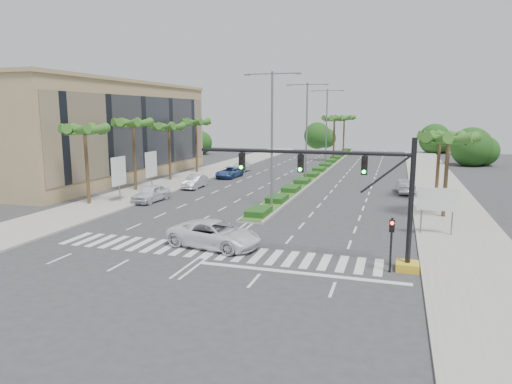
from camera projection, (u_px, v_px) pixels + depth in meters
The scene contains 28 objects.
ground at pixel (212, 251), 28.20m from camera, with size 160.00×160.00×0.00m, color #333335.
footpath_right at pixel (445, 204), 42.57m from camera, with size 6.00×120.00×0.15m, color gray.
footpath_left at pixel (156, 188), 51.44m from camera, with size 6.00×120.00×0.15m, color gray.
median at pixel (324, 167), 70.52m from camera, with size 2.20×75.00×0.20m, color gray.
median_grass at pixel (324, 167), 70.50m from camera, with size 1.80×75.00×0.04m, color #2F4E1B.
building at pixel (103, 132), 59.23m from camera, with size 12.00×36.00×12.00m, color tan.
signal_gantry at pixel (368, 206), 24.90m from camera, with size 12.60×1.20×7.20m.
pedestrian_signal at pixel (392, 236), 24.12m from camera, with size 0.28×0.36×3.00m.
direction_sign at pixel (438, 201), 31.35m from camera, with size 2.70×0.11×3.40m.
billboard_near at pixel (119, 172), 43.22m from camera, with size 0.18×2.10×4.35m.
billboard_far at pixel (151, 165), 48.86m from camera, with size 0.18×2.10×4.35m.
palm_left_near at pixel (85, 133), 41.28m from camera, with size 4.57×4.68×7.55m.
palm_left_mid at pixel (133, 126), 48.74m from camera, with size 4.57×4.68×7.95m.
palm_left_far at pixel (169, 129), 56.37m from camera, with size 4.57×4.68×7.35m.
palm_left_end at pixel (196, 124), 63.83m from camera, with size 4.57×4.68×7.75m.
palm_right_near at pixel (448, 142), 36.07m from camera, with size 4.57×4.68×7.05m.
palm_right_far at pixel (440, 140), 43.65m from camera, with size 4.57×4.68×6.75m.
palm_median_a at pixel (334, 120), 78.72m from camera, with size 4.57×4.68×8.05m.
palm_median_b at pixel (344, 119), 92.83m from camera, with size 4.57×4.68×8.05m.
streetlight_near at pixel (272, 132), 40.20m from camera, with size 5.10×0.25×12.00m.
streetlight_mid at pixel (307, 127), 55.26m from camera, with size 5.10×0.25×12.00m.
streetlight_far at pixel (327, 124), 70.31m from camera, with size 5.10×0.25×12.00m.
car_parked_a at pixel (151, 193), 43.87m from camera, with size 1.91×4.76×1.62m, color silver.
car_parked_b at pixel (195, 182), 51.79m from camera, with size 1.54×4.41×1.45m, color silver.
car_parked_c at pixel (229, 172), 60.15m from camera, with size 2.33×5.06×1.40m, color #2D4D8B.
car_parked_d at pixel (241, 167), 66.08m from camera, with size 1.93×4.76×1.38m, color white.
car_crossing at pixel (214, 234), 29.01m from camera, with size 2.81×6.09×1.69m, color white.
car_right at pixel (405, 186), 48.42m from camera, with size 1.61×4.62×1.52m, color #BBBBC1.
Camera 1 is at (10.67, -25.12, 8.47)m, focal length 32.00 mm.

